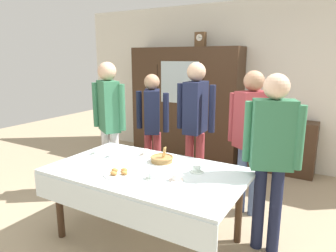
{
  "coord_description": "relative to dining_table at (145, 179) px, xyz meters",
  "views": [
    {
      "loc": [
        1.56,
        -2.47,
        1.8
      ],
      "look_at": [
        0.0,
        0.2,
        1.1
      ],
      "focal_mm": 32.41,
      "sensor_mm": 36.0,
      "label": 1
    }
  ],
  "objects": [
    {
      "name": "person_beside_shelf",
      "position": [
        -1.04,
        0.7,
        0.41
      ],
      "size": [
        0.52,
        0.36,
        1.75
      ],
      "color": "silver",
      "rests_on": "ground"
    },
    {
      "name": "tea_cup_center",
      "position": [
        0.17,
        -0.13,
        0.12
      ],
      "size": [
        0.13,
        0.13,
        0.06
      ],
      "color": "silver",
      "rests_on": "dining_table"
    },
    {
      "name": "person_behind_table_right",
      "position": [
        1.05,
        0.46,
        0.36
      ],
      "size": [
        0.52,
        0.32,
        1.67
      ],
      "color": "#191E38",
      "rests_on": "ground"
    },
    {
      "name": "spoon_front_edge",
      "position": [
        -0.46,
        -0.13,
        0.09
      ],
      "size": [
        0.12,
        0.02,
        0.01
      ],
      "color": "silver",
      "rests_on": "dining_table"
    },
    {
      "name": "ground_plane",
      "position": [
        0.0,
        0.24,
        -0.66
      ],
      "size": [
        12.0,
        12.0,
        0.0
      ],
      "primitive_type": "plane",
      "color": "tan",
      "rests_on": "ground"
    },
    {
      "name": "tea_cup_far_left",
      "position": [
        -0.26,
        0.39,
        0.12
      ],
      "size": [
        0.13,
        0.13,
        0.06
      ],
      "color": "white",
      "rests_on": "dining_table"
    },
    {
      "name": "person_near_right_end",
      "position": [
        -0.7,
        1.2,
        0.3
      ],
      "size": [
        0.52,
        0.41,
        1.58
      ],
      "color": "#933338",
      "rests_on": "ground"
    },
    {
      "name": "tea_cup_mid_left",
      "position": [
        0.37,
        -0.06,
        0.12
      ],
      "size": [
        0.13,
        0.13,
        0.06
      ],
      "color": "white",
      "rests_on": "dining_table"
    },
    {
      "name": "book_stack",
      "position": [
        0.78,
        2.64,
        0.23
      ],
      "size": [
        0.16,
        0.23,
        0.08
      ],
      "color": "#99332D",
      "rests_on": "bookshelf_low"
    },
    {
      "name": "dining_table",
      "position": [
        0.0,
        0.0,
        0.0
      ],
      "size": [
        1.87,
        1.1,
        0.75
      ],
      "color": "#3D2819",
      "rests_on": "ground"
    },
    {
      "name": "person_by_cabinet",
      "position": [
        -0.03,
        1.18,
        0.41
      ],
      "size": [
        0.52,
        0.37,
        1.74
      ],
      "color": "#933338",
      "rests_on": "ground"
    },
    {
      "name": "tea_cup_near_left",
      "position": [
        -0.75,
        0.15,
        0.12
      ],
      "size": [
        0.13,
        0.13,
        0.06
      ],
      "color": "silver",
      "rests_on": "dining_table"
    },
    {
      "name": "pastry_plate",
      "position": [
        -0.15,
        -0.2,
        0.1
      ],
      "size": [
        0.28,
        0.28,
        0.05
      ],
      "color": "white",
      "rests_on": "dining_table"
    },
    {
      "name": "tea_cup_far_right",
      "position": [
        0.44,
        0.22,
        0.12
      ],
      "size": [
        0.13,
        0.13,
        0.06
      ],
      "color": "silver",
      "rests_on": "dining_table"
    },
    {
      "name": "mantel_clock",
      "position": [
        -0.63,
        2.59,
        1.43
      ],
      "size": [
        0.18,
        0.11,
        0.24
      ],
      "color": "brown",
      "rests_on": "wall_cabinet"
    },
    {
      "name": "bookshelf_low",
      "position": [
        0.78,
        2.64,
        -0.24
      ],
      "size": [
        1.04,
        0.35,
        0.85
      ],
      "color": "#3D2819",
      "rests_on": "ground"
    },
    {
      "name": "bread_basket",
      "position": [
        0.01,
        0.29,
        0.12
      ],
      "size": [
        0.24,
        0.24,
        0.16
      ],
      "color": "#9E7542",
      "rests_on": "dining_table"
    },
    {
      "name": "person_behind_table_left",
      "position": [
        0.7,
        1.07,
        0.36
      ],
      "size": [
        0.52,
        0.41,
        1.66
      ],
      "color": "slate",
      "rests_on": "ground"
    },
    {
      "name": "spoon_back_edge",
      "position": [
        0.19,
        -0.33,
        0.09
      ],
      "size": [
        0.12,
        0.02,
        0.01
      ],
      "color": "silver",
      "rests_on": "dining_table"
    },
    {
      "name": "tea_cup_mid_right",
      "position": [
        -0.53,
        0.15,
        0.12
      ],
      "size": [
        0.13,
        0.13,
        0.06
      ],
      "color": "white",
      "rests_on": "dining_table"
    },
    {
      "name": "back_wall",
      "position": [
        0.0,
        2.89,
        0.69
      ],
      "size": [
        6.4,
        0.1,
        2.7
      ],
      "primitive_type": "cube",
      "color": "silver",
      "rests_on": "ground"
    },
    {
      "name": "spoon_near_right",
      "position": [
        0.63,
        -0.05,
        0.09
      ],
      "size": [
        0.12,
        0.02,
        0.01
      ],
      "color": "silver",
      "rests_on": "dining_table"
    },
    {
      "name": "wall_cabinet",
      "position": [
        -0.9,
        2.59,
        0.33
      ],
      "size": [
        2.01,
        0.46,
        1.97
      ],
      "color": "#3D2819",
      "rests_on": "ground"
    }
  ]
}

